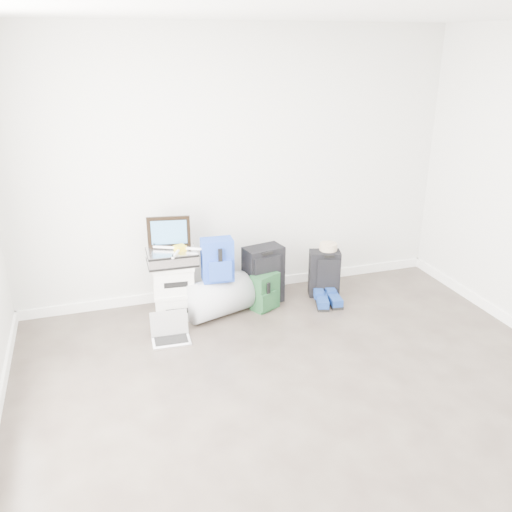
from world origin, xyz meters
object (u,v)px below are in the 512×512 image
object	(u,v)px
boxes_stack	(174,290)
carry_on	(325,273)
duffel_bag	(218,297)
large_suitcase	(264,275)
laptop	(170,333)
briefcase	(172,257)

from	to	relation	value
boxes_stack	carry_on	distance (m)	1.59
duffel_bag	large_suitcase	bearing A→B (deg)	-3.26
duffel_bag	laptop	distance (m)	0.64
boxes_stack	duffel_bag	size ratio (longest dim) A/B	0.89
briefcase	large_suitcase	size ratio (longest dim) A/B	0.76
carry_on	laptop	distance (m)	1.77
carry_on	laptop	world-z (taller)	carry_on
briefcase	laptop	size ratio (longest dim) A/B	1.30
laptop	large_suitcase	bearing A→B (deg)	26.57
briefcase	carry_on	xyz separation A→B (m)	(1.59, -0.01, -0.38)
briefcase	duffel_bag	xyz separation A→B (m)	(0.41, -0.11, -0.43)
boxes_stack	briefcase	size ratio (longest dim) A/B	1.22
boxes_stack	carry_on	xyz separation A→B (m)	(1.59, -0.01, -0.03)
briefcase	duffel_bag	distance (m)	0.60
large_suitcase	carry_on	distance (m)	0.67
boxes_stack	duffel_bag	world-z (taller)	boxes_stack
boxes_stack	large_suitcase	xyz separation A→B (m)	(0.93, 0.03, 0.02)
boxes_stack	briefcase	world-z (taller)	briefcase
duffel_bag	large_suitcase	distance (m)	0.54
laptop	duffel_bag	bearing A→B (deg)	34.46
duffel_bag	carry_on	size ratio (longest dim) A/B	1.27
duffel_bag	laptop	size ratio (longest dim) A/B	1.78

